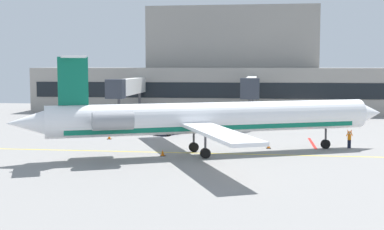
# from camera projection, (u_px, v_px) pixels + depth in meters

# --- Properties ---
(ground) EXTENTS (120.00, 120.00, 0.11)m
(ground) POSITION_uv_depth(u_px,v_px,m) (167.00, 157.00, 46.94)
(ground) COLOR gray
(terminal_building) EXTENTS (61.16, 11.49, 18.29)m
(terminal_building) POSITION_uv_depth(u_px,v_px,m) (217.00, 73.00, 91.60)
(terminal_building) COLOR gray
(terminal_building) RESTS_ON ground
(jet_bridge_west) EXTENTS (2.40, 16.88, 6.19)m
(jet_bridge_west) POSITION_uv_depth(u_px,v_px,m) (128.00, 87.00, 78.43)
(jet_bridge_west) COLOR silver
(jet_bridge_west) RESTS_ON ground
(jet_bridge_east) EXTENTS (2.40, 19.91, 6.48)m
(jet_bridge_east) POSITION_uv_depth(u_px,v_px,m) (251.00, 86.00, 74.48)
(jet_bridge_east) COLOR silver
(jet_bridge_east) RESTS_ON ground
(regional_jet) EXTENTS (33.51, 26.23, 8.92)m
(regional_jet) POSITION_uv_depth(u_px,v_px,m) (209.00, 118.00, 47.44)
(regional_jet) COLOR white
(regional_jet) RESTS_ON ground
(baggage_tug) EXTENTS (3.06, 3.52, 1.74)m
(baggage_tug) POSITION_uv_depth(u_px,v_px,m) (169.00, 127.00, 61.62)
(baggage_tug) COLOR #1E4CB2
(baggage_tug) RESTS_ON ground
(pushback_tractor) EXTENTS (4.20, 2.99, 2.08)m
(pushback_tractor) POSITION_uv_depth(u_px,v_px,m) (143.00, 116.00, 73.70)
(pushback_tractor) COLOR #19389E
(pushback_tractor) RESTS_ON ground
(fuel_tank) EXTENTS (7.12, 2.69, 2.65)m
(fuel_tank) POSITION_uv_depth(u_px,v_px,m) (311.00, 110.00, 77.89)
(fuel_tank) COLOR white
(fuel_tank) RESTS_ON ground
(marshaller) EXTENTS (0.76, 0.50, 1.81)m
(marshaller) POSITION_uv_depth(u_px,v_px,m) (349.00, 139.00, 51.34)
(marshaller) COLOR #191E33
(marshaller) RESTS_ON ground
(safety_cone_alpha) EXTENTS (0.47, 0.47, 0.55)m
(safety_cone_alpha) POSITION_uv_depth(u_px,v_px,m) (269.00, 146.00, 51.20)
(safety_cone_alpha) COLOR orange
(safety_cone_alpha) RESTS_ON ground
(safety_cone_bravo) EXTENTS (0.47, 0.47, 0.55)m
(safety_cone_bravo) POSITION_uv_depth(u_px,v_px,m) (109.00, 137.00, 57.63)
(safety_cone_bravo) COLOR orange
(safety_cone_bravo) RESTS_ON ground
(safety_cone_charlie) EXTENTS (0.47, 0.47, 0.55)m
(safety_cone_charlie) POSITION_uv_depth(u_px,v_px,m) (163.00, 153.00, 46.96)
(safety_cone_charlie) COLOR orange
(safety_cone_charlie) RESTS_ON ground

